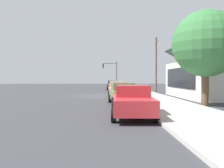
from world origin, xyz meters
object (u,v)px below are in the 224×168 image
object	(u,v)px
car_olive	(123,93)
traffic_light_main	(111,70)
car_navy	(113,85)
fire_hydrant_red	(131,91)
car_cherry	(133,101)
shade_tree	(206,44)
car_mustard	(115,86)
utility_pole_wooden	(156,64)
car_seafoam	(118,87)
car_coral	(119,90)

from	to	relation	value
car_olive	traffic_light_main	distance (m)	27.78
car_navy	fire_hydrant_red	world-z (taller)	car_navy
car_cherry	shade_tree	size ratio (longest dim) A/B	0.72
car_mustard	car_cherry	distance (m)	23.14
car_mustard	traffic_light_main	size ratio (longest dim) A/B	0.85
fire_hydrant_red	car_cherry	bearing A→B (deg)	-6.27
shade_tree	traffic_light_main	world-z (taller)	shade_tree
car_cherry	car_mustard	bearing A→B (deg)	-177.14
car_navy	car_mustard	world-z (taller)	same
car_mustard	utility_pole_wooden	bearing A→B (deg)	60.27
car_mustard	car_olive	world-z (taller)	same
car_navy	car_olive	distance (m)	23.10
car_cherry	utility_pole_wooden	distance (m)	20.86
car_seafoam	car_cherry	world-z (taller)	same
car_olive	car_mustard	bearing A→B (deg)	176.24
utility_pole_wooden	fire_hydrant_red	distance (m)	7.60
car_mustard	car_coral	world-z (taller)	same
car_coral	shade_tree	distance (m)	9.89
car_coral	car_navy	bearing A→B (deg)	178.01
car_seafoam	traffic_light_main	xyz separation A→B (m)	(-15.80, -0.35, 2.68)
car_olive	car_cherry	world-z (taller)	same
fire_hydrant_red	car_coral	bearing A→B (deg)	-29.50
car_cherry	utility_pole_wooden	size ratio (longest dim) A/B	0.64
car_coral	utility_pole_wooden	size ratio (longest dim) A/B	0.63
car_olive	utility_pole_wooden	size ratio (longest dim) A/B	0.59
car_navy	car_seafoam	distance (m)	11.25
car_navy	car_coral	xyz separation A→B (m)	(17.29, -0.02, 0.00)
traffic_light_main	fire_hydrant_red	bearing A→B (deg)	4.96
car_mustard	car_seafoam	xyz separation A→B (m)	(5.46, 0.17, -0.00)
car_navy	car_cherry	bearing A→B (deg)	2.49
car_olive	car_cherry	bearing A→B (deg)	-3.33
car_seafoam	car_cherry	xyz separation A→B (m)	(17.68, -0.27, 0.00)
shade_tree	car_cherry	bearing A→B (deg)	-52.73
car_cherry	utility_pole_wooden	bearing A→B (deg)	167.41
car_coral	car_cherry	world-z (taller)	same
car_seafoam	car_coral	distance (m)	6.05
car_olive	shade_tree	xyz separation A→B (m)	(1.57, 5.60, 3.52)
car_cherry	fire_hydrant_red	size ratio (longest dim) A/B	6.77
utility_pole_wooden	car_cherry	bearing A→B (deg)	-15.70
car_cherry	traffic_light_main	xyz separation A→B (m)	(-33.48, -0.08, 2.67)
utility_pole_wooden	car_mustard	bearing A→B (deg)	-120.95
car_seafoam	utility_pole_wooden	size ratio (longest dim) A/B	0.57
car_mustard	car_coral	size ratio (longest dim) A/B	0.94
car_coral	shade_tree	xyz separation A→B (m)	(7.39, 5.56, 3.52)
car_coral	car_cherry	xyz separation A→B (m)	(11.64, -0.03, 0.00)
car_mustard	car_cherry	world-z (taller)	same
car_olive	car_navy	bearing A→B (deg)	176.47
shade_tree	car_coral	bearing A→B (deg)	-143.04
car_navy	utility_pole_wooden	distance (m)	11.07
shade_tree	traffic_light_main	xyz separation A→B (m)	(-29.23, -5.67, -0.84)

